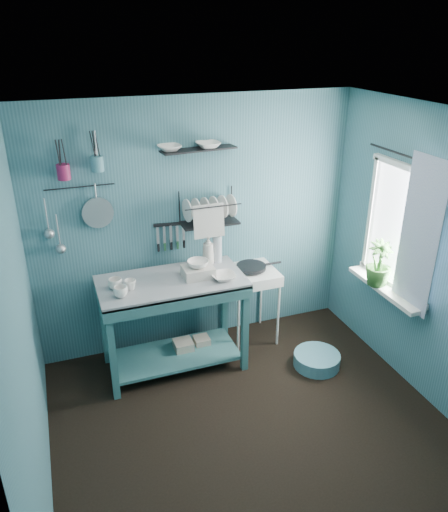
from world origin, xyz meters
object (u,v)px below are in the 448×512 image
object	(u,v)px
floor_basin	(317,360)
utensil_cup_teal	(97,164)
wash_tub	(198,272)
dish_rack	(210,208)
mug_left	(121,292)
hotplate_stand	(250,304)
utensil_cup_magenta	(64,172)
mug_mid	(130,285)
mug_right	(115,284)
water_bottle	(217,249)
soap_bottle	(208,250)
storage_tin_small	(202,346)
frying_pan	(251,267)
work_counter	(173,324)
potted_plant	(379,263)
colander	(98,213)
storage_tin_large	(184,351)

from	to	relation	value
floor_basin	utensil_cup_teal	bearing A→B (deg)	154.91
wash_tub	dish_rack	world-z (taller)	dish_rack
mug_left	hotplate_stand	size ratio (longest dim) A/B	0.15
utensil_cup_magenta	mug_mid	bearing A→B (deg)	-46.02
mug_right	water_bottle	bearing A→B (deg)	12.17
soap_bottle	floor_basin	xyz separation A→B (m)	(0.88, -0.68, -1.03)
wash_tub	dish_rack	distance (m)	0.63
storage_tin_small	soap_bottle	bearing A→B (deg)	45.00
wash_tub	floor_basin	size ratio (longest dim) A/B	0.62
hotplate_stand	frying_pan	distance (m)	0.44
work_counter	potted_plant	bearing A→B (deg)	-17.90
mug_right	storage_tin_small	world-z (taller)	mug_right
mug_left	mug_right	xyz separation A→B (m)	(-0.02, 0.16, 0.00)
work_counter	mug_right	xyz separation A→B (m)	(-0.50, 0.00, 0.52)
work_counter	hotplate_stand	distance (m)	0.90
dish_rack	work_counter	bearing A→B (deg)	-150.31
potted_plant	storage_tin_small	distance (m)	1.91
frying_pan	floor_basin	world-z (taller)	frying_pan
frying_pan	mug_right	bearing A→B (deg)	-171.48
mug_left	water_bottle	world-z (taller)	water_bottle
mug_left	dish_rack	distance (m)	1.17
floor_basin	dish_rack	bearing A→B (deg)	135.90
mug_left	utensil_cup_magenta	world-z (taller)	utensil_cup_magenta
work_counter	mug_left	size ratio (longest dim) A/B	10.82
water_bottle	colander	bearing A→B (deg)	170.55
dish_rack	floor_basin	distance (m)	1.82
water_bottle	dish_rack	distance (m)	0.40
utensil_cup_magenta	storage_tin_large	size ratio (longest dim) A/B	0.59
water_bottle	utensil_cup_teal	world-z (taller)	utensil_cup_teal
floor_basin	colander	bearing A→B (deg)	154.59
work_counter	mug_mid	distance (m)	0.65
frying_pan	storage_tin_large	size ratio (longest dim) A/B	1.36
utensil_cup_magenta	soap_bottle	bearing A→B (deg)	-7.87
utensil_cup_magenta	floor_basin	size ratio (longest dim) A/B	0.29
work_counter	mug_mid	xyz separation A→B (m)	(-0.38, -0.06, 0.52)
water_bottle	hotplate_stand	bearing A→B (deg)	-2.23
mug_left	utensil_cup_teal	distance (m)	1.11
storage_tin_large	mug_right	bearing A→B (deg)	-175.24
soap_bottle	colander	xyz separation A→B (m)	(-0.97, 0.20, 0.43)
utensil_cup_magenta	utensil_cup_teal	size ratio (longest dim) A/B	1.00
work_counter	storage_tin_large	world-z (taller)	work_counter
water_bottle	frying_pan	bearing A→B (deg)	-2.23
storage_tin_large	potted_plant	bearing A→B (deg)	-18.42
water_bottle	storage_tin_small	bearing A→B (deg)	-147.53
wash_tub	storage_tin_large	world-z (taller)	wash_tub
potted_plant	water_bottle	bearing A→B (deg)	150.42
mug_right	colander	bearing A→B (deg)	96.77
work_counter	floor_basin	size ratio (longest dim) A/B	2.95
utensil_cup_magenta	storage_tin_small	size ratio (longest dim) A/B	0.65
utensil_cup_teal	storage_tin_large	size ratio (longest dim) A/B	0.59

